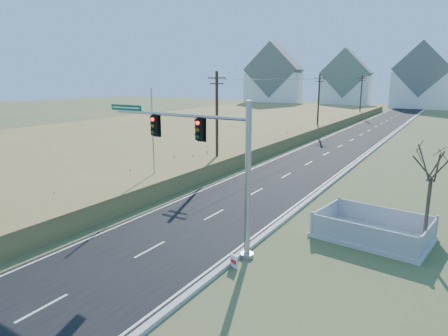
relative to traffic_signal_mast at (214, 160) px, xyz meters
The scene contains 15 objects.
ground 5.24m from the traffic_signal_mast, behind, with size 260.00×260.00×0.00m, color #415529.
road 50.36m from the traffic_signal_mast, 92.99° to the left, with size 8.00×180.00×0.06m, color black.
curb 50.31m from the traffic_signal_mast, 88.25° to the left, with size 0.30×180.00×0.18m, color #B2AFA8.
reed_marsh 48.28m from the traffic_signal_mast, 123.58° to the left, with size 38.00×110.00×1.30m, color olive.
utility_pole_near 17.63m from the traffic_signal_mast, 121.15° to the left, with size 1.80×0.26×9.00m.
utility_pole_mid 46.01m from the traffic_signal_mast, 101.43° to the left, with size 1.80×0.26×9.00m.
utility_pole_far 75.64m from the traffic_signal_mast, 96.92° to the left, with size 1.80×0.26×9.00m.
condo_nw 108.07m from the traffic_signal_mast, 112.09° to the left, with size 17.69×13.38×19.05m.
condo_nnw 110.07m from the traffic_signal_mast, 100.80° to the left, with size 14.93×11.17×17.03m.
condo_n 112.14m from the traffic_signal_mast, 90.32° to the left, with size 15.27×10.20×18.54m.
traffic_signal_mast is the anchor object (origin of this frame).
fence_enclosure 9.51m from the traffic_signal_mast, 39.14° to the left, with size 6.14×4.61×1.29m.
open_sign 4.83m from the traffic_signal_mast, 36.79° to the right, with size 0.47×0.23×0.60m.
flagpole 11.86m from the traffic_signal_mast, 144.83° to the left, with size 0.35×0.35×7.69m.
bare_tree 10.21m from the traffic_signal_mast, 27.22° to the left, with size 2.15×2.15×5.71m.
Camera 1 is at (12.54, -16.00, 8.36)m, focal length 32.00 mm.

